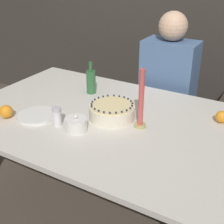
{
  "coord_description": "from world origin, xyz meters",
  "views": [
    {
      "loc": [
        0.9,
        -1.4,
        1.61
      ],
      "look_at": [
        0.08,
        0.01,
        0.79
      ],
      "focal_mm": 50.0,
      "sensor_mm": 36.0,
      "label": 1
    }
  ],
  "objects": [
    {
      "name": "bottle",
      "position": [
        -0.23,
        0.26,
        0.84
      ],
      "size": [
        0.06,
        0.06,
        0.22
      ],
      "color": "#2D6638",
      "rests_on": "dining_table"
    },
    {
      "name": "orange_fruit_1",
      "position": [
        0.65,
        0.28,
        0.79
      ],
      "size": [
        0.07,
        0.07,
        0.07
      ],
      "color": "orange",
      "rests_on": "dining_table"
    },
    {
      "name": "cake",
      "position": [
        0.08,
        0.01,
        0.8
      ],
      "size": [
        0.27,
        0.27,
        0.1
      ],
      "color": "#EFE5CC",
      "rests_on": "dining_table"
    },
    {
      "name": "plate_stack",
      "position": [
        -0.31,
        -0.2,
        0.76
      ],
      "size": [
        0.24,
        0.24,
        0.02
      ],
      "color": "white",
      "rests_on": "dining_table"
    },
    {
      "name": "candle",
      "position": [
        0.27,
        -0.01,
        0.89
      ],
      "size": [
        0.06,
        0.06,
        0.34
      ],
      "color": "tan",
      "rests_on": "dining_table"
    },
    {
      "name": "ground_plane",
      "position": [
        0.0,
        0.0,
        0.0
      ],
      "size": [
        12.0,
        12.0,
        0.0
      ],
      "primitive_type": "plane",
      "color": "#4C4238"
    },
    {
      "name": "sugar_shaker",
      "position": [
        -0.14,
        -0.22,
        0.81
      ],
      "size": [
        0.05,
        0.05,
        0.11
      ],
      "color": "white",
      "rests_on": "dining_table"
    },
    {
      "name": "sugar_bowl",
      "position": [
        -0.01,
        -0.22,
        0.79
      ],
      "size": [
        0.12,
        0.12,
        0.1
      ],
      "color": "white",
      "rests_on": "dining_table"
    },
    {
      "name": "dining_table",
      "position": [
        0.0,
        0.0,
        0.66
      ],
      "size": [
        1.67,
        1.14,
        0.75
      ],
      "color": "beige",
      "rests_on": "ground_plane"
    },
    {
      "name": "person_man_blue_shirt",
      "position": [
        0.14,
        0.77,
        0.56
      ],
      "size": [
        0.4,
        0.34,
        1.27
      ],
      "rotation": [
        0.0,
        0.0,
        3.14
      ],
      "color": "#595960",
      "rests_on": "ground_plane"
    },
    {
      "name": "orange_fruit_0",
      "position": [
        -0.46,
        -0.3,
        0.79
      ],
      "size": [
        0.08,
        0.08,
        0.08
      ],
      "color": "orange",
      "rests_on": "dining_table"
    }
  ]
}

